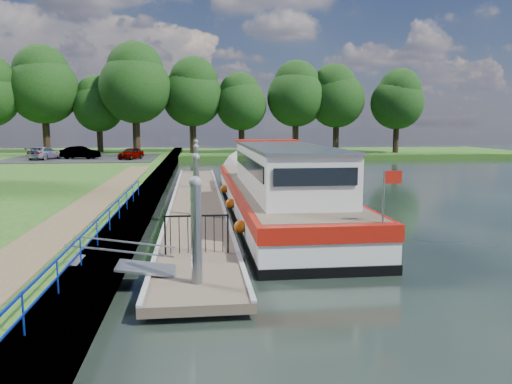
{
  "coord_description": "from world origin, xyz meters",
  "views": [
    {
      "loc": [
        0.04,
        -11.98,
        4.14
      ],
      "look_at": [
        2.39,
        7.87,
        1.4
      ],
      "focal_mm": 35.0,
      "sensor_mm": 36.0,
      "label": 1
    }
  ],
  "objects": [
    {
      "name": "mooring_piles",
      "position": [
        0.0,
        13.0,
        1.28
      ],
      "size": [
        0.3,
        27.3,
        3.55
      ],
      "color": "gray",
      "rests_on": "ground"
    },
    {
      "name": "car_b",
      "position": [
        -10.95,
        36.99,
        1.43
      ],
      "size": [
        3.78,
        2.04,
        1.18
      ],
      "primitive_type": "imported",
      "rotation": [
        0.0,
        0.0,
        1.34
      ],
      "color": "#999999",
      "rests_on": "carpark"
    },
    {
      "name": "ground",
      "position": [
        0.0,
        0.0,
        0.0
      ],
      "size": [
        160.0,
        160.0,
        0.0
      ],
      "primitive_type": "plane",
      "color": "black",
      "rests_on": "ground"
    },
    {
      "name": "blue_fence",
      "position": [
        -2.75,
        3.0,
        1.31
      ],
      "size": [
        0.04,
        18.04,
        0.72
      ],
      "color": "#0C2DBF",
      "rests_on": "riverbank"
    },
    {
      "name": "bank_edge",
      "position": [
        -2.55,
        15.0,
        0.39
      ],
      "size": [
        1.1,
        90.0,
        0.78
      ],
      "primitive_type": "cube",
      "color": "#473D2D",
      "rests_on": "ground"
    },
    {
      "name": "carpark",
      "position": [
        -11.0,
        38.0,
        0.81
      ],
      "size": [
        14.0,
        12.0,
        0.06
      ],
      "primitive_type": "cube",
      "color": "black",
      "rests_on": "riverbank"
    },
    {
      "name": "car_c",
      "position": [
        -14.16,
        36.8,
        1.42
      ],
      "size": [
        2.64,
        4.33,
        1.17
      ],
      "primitive_type": "imported",
      "rotation": [
        0.0,
        0.0,
        2.88
      ],
      "color": "#999999",
      "rests_on": "carpark"
    },
    {
      "name": "footpath",
      "position": [
        -4.4,
        8.0,
        0.8
      ],
      "size": [
        1.6,
        40.0,
        0.05
      ],
      "primitive_type": "cube",
      "color": "brown",
      "rests_on": "riverbank"
    },
    {
      "name": "far_bank",
      "position": [
        12.0,
        52.0,
        0.3
      ],
      "size": [
        60.0,
        18.0,
        0.6
      ],
      "primitive_type": "cube",
      "color": "#275217",
      "rests_on": "ground"
    },
    {
      "name": "pontoon",
      "position": [
        0.0,
        13.0,
        0.18
      ],
      "size": [
        2.5,
        30.0,
        0.56
      ],
      "color": "brown",
      "rests_on": "ground"
    },
    {
      "name": "gangway",
      "position": [
        -1.85,
        0.5,
        0.63
      ],
      "size": [
        2.58,
        1.0,
        0.92
      ],
      "color": "#A5A8AD",
      "rests_on": "ground"
    },
    {
      "name": "gate_panel",
      "position": [
        -0.0,
        2.2,
        1.15
      ],
      "size": [
        1.85,
        0.05,
        1.15
      ],
      "color": "black",
      "rests_on": "ground"
    },
    {
      "name": "car_a",
      "position": [
        -6.14,
        36.07,
        1.38
      ],
      "size": [
        2.4,
        3.46,
        1.09
      ],
      "primitive_type": "imported",
      "rotation": [
        0.0,
        0.0,
        -0.38
      ],
      "color": "#999999",
      "rests_on": "carpark"
    },
    {
      "name": "horizon_trees",
      "position": [
        -1.61,
        48.68,
        7.95
      ],
      "size": [
        54.38,
        10.03,
        12.87
      ],
      "color": "#332316",
      "rests_on": "ground"
    },
    {
      "name": "barge",
      "position": [
        3.6,
        11.12,
        1.09
      ],
      "size": [
        4.36,
        21.15,
        4.78
      ],
      "color": "black",
      "rests_on": "ground"
    }
  ]
}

